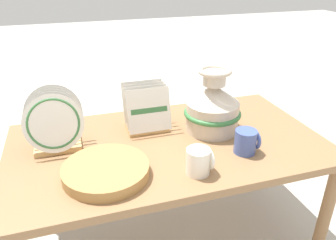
# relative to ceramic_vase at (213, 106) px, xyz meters

# --- Properties ---
(ground_plane) EXTENTS (14.00, 14.00, 0.00)m
(ground_plane) POSITION_rel_ceramic_vase_xyz_m (-0.24, -0.05, -0.71)
(ground_plane) COLOR #B2ADA3
(display_table) EXTENTS (1.41, 0.78, 0.59)m
(display_table) POSITION_rel_ceramic_vase_xyz_m (-0.24, -0.05, -0.19)
(display_table) COLOR olive
(display_table) RESTS_ON ground_plane
(ceramic_vase) EXTENTS (0.27, 0.27, 0.31)m
(ceramic_vase) POSITION_rel_ceramic_vase_xyz_m (0.00, 0.00, 0.00)
(ceramic_vase) COLOR beige
(ceramic_vase) RESTS_ON display_table
(dish_rack_round_plates) EXTENTS (0.24, 0.19, 0.26)m
(dish_rack_round_plates) POSITION_rel_ceramic_vase_xyz_m (-0.71, 0.04, -0.00)
(dish_rack_round_plates) COLOR tan
(dish_rack_round_plates) RESTS_ON display_table
(dish_rack_square_plates) EXTENTS (0.20, 0.18, 0.22)m
(dish_rack_square_plates) POSITION_rel_ceramic_vase_xyz_m (-0.30, 0.10, -0.04)
(dish_rack_square_plates) COLOR tan
(dish_rack_square_plates) RESTS_ON display_table
(wicker_charger_stack) EXTENTS (0.33, 0.33, 0.04)m
(wicker_charger_stack) POSITION_rel_ceramic_vase_xyz_m (-0.54, -0.23, -0.10)
(wicker_charger_stack) COLOR #AD7F47
(wicker_charger_stack) RESTS_ON display_table
(mug_cobalt_glaze) EXTENTS (0.10, 0.09, 0.10)m
(mug_cobalt_glaze) POSITION_rel_ceramic_vase_xyz_m (0.05, -0.23, -0.07)
(mug_cobalt_glaze) COLOR #42569E
(mug_cobalt_glaze) RESTS_ON display_table
(mug_cream_glaze) EXTENTS (0.10, 0.09, 0.10)m
(mug_cream_glaze) POSITION_rel_ceramic_vase_xyz_m (-0.19, -0.32, -0.07)
(mug_cream_glaze) COLOR silver
(mug_cream_glaze) RESTS_ON display_table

